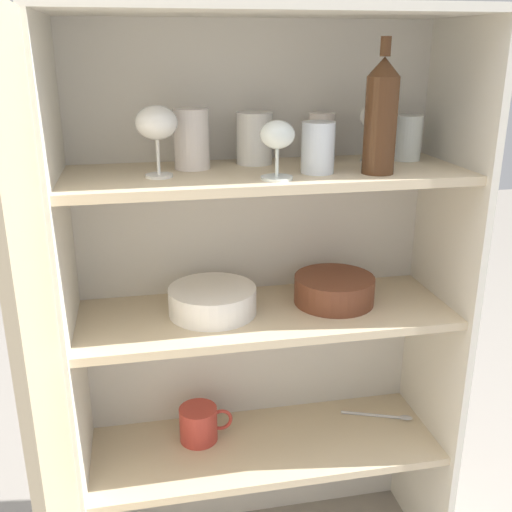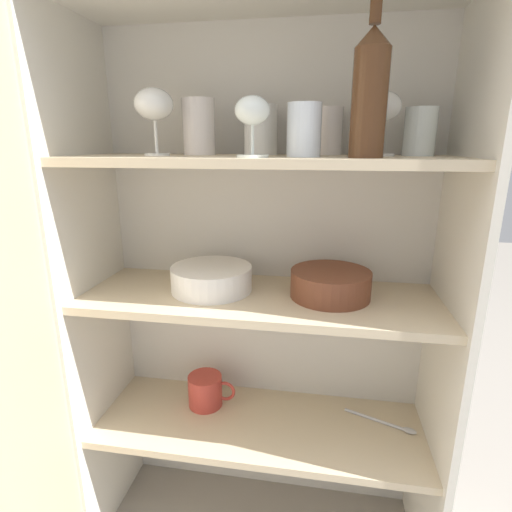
# 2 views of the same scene
# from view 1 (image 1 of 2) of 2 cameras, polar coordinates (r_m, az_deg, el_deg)

# --- Properties ---
(cupboard_back_panel) EXTENTS (0.91, 0.02, 1.37)m
(cupboard_back_panel) POSITION_cam_1_polar(r_m,az_deg,el_deg) (1.58, -0.27, -4.07)
(cupboard_back_panel) COLOR silver
(cupboard_back_panel) RESTS_ON ground_plane
(cupboard_side_left) EXTENTS (0.02, 0.34, 1.37)m
(cupboard_side_left) POSITION_cam_1_polar(r_m,az_deg,el_deg) (1.42, -17.08, -7.82)
(cupboard_side_left) COLOR silver
(cupboard_side_left) RESTS_ON ground_plane
(cupboard_side_right) EXTENTS (0.02, 0.34, 1.37)m
(cupboard_side_right) POSITION_cam_1_polar(r_m,az_deg,el_deg) (1.58, 16.99, -4.89)
(cupboard_side_right) COLOR silver
(cupboard_side_right) RESTS_ON ground_plane
(cupboard_top_panel) EXTENTS (0.91, 0.34, 0.02)m
(cupboard_top_panel) POSITION_cam_1_polar(r_m,az_deg,el_deg) (1.29, 1.15, 22.43)
(cupboard_top_panel) COLOR silver
(cupboard_top_panel) RESTS_ON cupboard_side_left
(shelf_board_lower) EXTENTS (0.87, 0.30, 0.02)m
(shelf_board_lower) POSITION_cam_1_polar(r_m,az_deg,el_deg) (1.61, 0.90, -17.65)
(shelf_board_lower) COLOR beige
(shelf_board_middle) EXTENTS (0.87, 0.30, 0.02)m
(shelf_board_middle) POSITION_cam_1_polar(r_m,az_deg,el_deg) (1.42, 0.97, -5.61)
(shelf_board_middle) COLOR beige
(shelf_board_upper) EXTENTS (0.87, 0.30, 0.02)m
(shelf_board_upper) POSITION_cam_1_polar(r_m,az_deg,el_deg) (1.32, 1.06, 7.71)
(shelf_board_upper) COLOR beige
(cupboard_door) EXTENTS (0.05, 0.45, 1.37)m
(cupboard_door) POSITION_cam_1_polar(r_m,az_deg,el_deg) (1.08, -18.60, -17.27)
(cupboard_door) COLOR tan
(cupboard_door) RESTS_ON ground_plane
(tumbler_glass_0) EXTENTS (0.07, 0.07, 0.10)m
(tumbler_glass_0) POSITION_cam_1_polar(r_m,az_deg,el_deg) (1.48, 14.15, 10.88)
(tumbler_glass_0) COLOR white
(tumbler_glass_0) RESTS_ON shelf_board_upper
(tumbler_glass_1) EXTENTS (0.06, 0.06, 0.11)m
(tumbler_glass_1) POSITION_cam_1_polar(r_m,az_deg,el_deg) (1.44, 6.25, 11.23)
(tumbler_glass_1) COLOR silver
(tumbler_glass_1) RESTS_ON shelf_board_upper
(tumbler_glass_2) EXTENTS (0.08, 0.08, 0.12)m
(tumbler_glass_2) POSITION_cam_1_polar(r_m,az_deg,el_deg) (1.39, -0.16, 11.15)
(tumbler_glass_2) COLOR white
(tumbler_glass_2) RESTS_ON shelf_board_upper
(tumbler_glass_3) EXTENTS (0.08, 0.08, 0.13)m
(tumbler_glass_3) POSITION_cam_1_polar(r_m,az_deg,el_deg) (1.33, -6.17, 11.02)
(tumbler_glass_3) COLOR silver
(tumbler_glass_3) RESTS_ON shelf_board_upper
(tumbler_glass_4) EXTENTS (0.07, 0.07, 0.11)m
(tumbler_glass_4) POSITION_cam_1_polar(r_m,az_deg,el_deg) (1.29, 5.92, 10.23)
(tumbler_glass_4) COLOR white
(tumbler_glass_4) RESTS_ON shelf_board_upper
(wine_glass_0) EXTENTS (0.08, 0.08, 0.14)m
(wine_glass_0) POSITION_cam_1_polar(r_m,az_deg,el_deg) (1.42, 11.46, 12.59)
(wine_glass_0) COLOR white
(wine_glass_0) RESTS_ON shelf_board_upper
(wine_glass_1) EXTENTS (0.09, 0.09, 0.15)m
(wine_glass_1) POSITION_cam_1_polar(r_m,az_deg,el_deg) (1.25, -9.47, 12.22)
(wine_glass_1) COLOR white
(wine_glass_1) RESTS_ON shelf_board_upper
(wine_glass_2) EXTENTS (0.07, 0.07, 0.12)m
(wine_glass_2) POSITION_cam_1_polar(r_m,az_deg,el_deg) (1.21, 1.84, 11.11)
(wine_glass_2) COLOR white
(wine_glass_2) RESTS_ON shelf_board_upper
(wine_bottle) EXTENTS (0.07, 0.07, 0.27)m
(wine_bottle) POSITION_cam_1_polar(r_m,az_deg,el_deg) (1.29, 11.82, 12.95)
(wine_bottle) COLOR #4C2D19
(wine_bottle) RESTS_ON shelf_board_upper
(plate_stack_white) EXTENTS (0.20, 0.20, 0.06)m
(plate_stack_white) POSITION_cam_1_polar(r_m,az_deg,el_deg) (1.40, -4.17, -4.24)
(plate_stack_white) COLOR white
(plate_stack_white) RESTS_ON shelf_board_middle
(mixing_bowl_large) EXTENTS (0.19, 0.19, 0.07)m
(mixing_bowl_large) POSITION_cam_1_polar(r_m,az_deg,el_deg) (1.46, 7.45, -3.08)
(mixing_bowl_large) COLOR brown
(mixing_bowl_large) RESTS_ON shelf_board_middle
(coffee_mug_primary) EXTENTS (0.14, 0.10, 0.09)m
(coffee_mug_primary) POSITION_cam_1_polar(r_m,az_deg,el_deg) (1.60, -5.43, -15.62)
(coffee_mug_primary) COLOR #BC3D33
(coffee_mug_primary) RESTS_ON shelf_board_lower
(serving_spoon) EXTENTS (0.19, 0.08, 0.01)m
(serving_spoon) POSITION_cam_1_polar(r_m,az_deg,el_deg) (1.73, 11.99, -14.67)
(serving_spoon) COLOR silver
(serving_spoon) RESTS_ON shelf_board_lower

